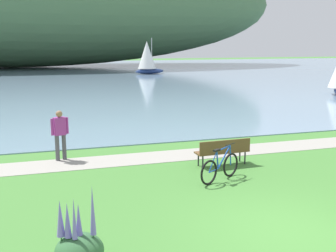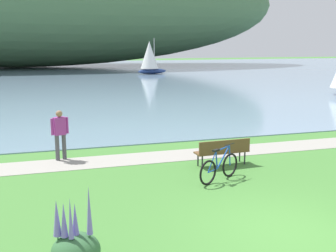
% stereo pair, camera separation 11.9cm
% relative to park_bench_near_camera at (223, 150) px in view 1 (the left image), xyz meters
% --- Properties ---
extents(ground_plane, '(200.00, 200.00, 0.00)m').
position_rel_park_bench_near_camera_xyz_m(ground_plane, '(-0.74, -4.90, -0.52)').
color(ground_plane, '#478438').
extents(bay_water, '(180.00, 80.00, 0.04)m').
position_rel_park_bench_near_camera_xyz_m(bay_water, '(-0.74, 43.57, -0.50)').
color(bay_water, '#7A99B2').
rests_on(bay_water, ground).
extents(shoreline_path, '(60.00, 1.50, 0.01)m').
position_rel_park_bench_near_camera_xyz_m(shoreline_path, '(-0.74, 1.64, -0.52)').
color(shoreline_path, '#A39E93').
rests_on(shoreline_path, ground).
extents(park_bench_near_camera, '(1.82, 0.57, 0.88)m').
position_rel_park_bench_near_camera_xyz_m(park_bench_near_camera, '(0.00, 0.00, 0.00)').
color(park_bench_near_camera, brown).
rests_on(park_bench_near_camera, ground).
extents(bicycle_leaning_near_bench, '(1.57, 0.92, 1.01)m').
position_rel_park_bench_near_camera_xyz_m(bicycle_leaning_near_bench, '(-0.73, -1.38, -0.12)').
color(bicycle_leaning_near_bench, black).
rests_on(bicycle_leaning_near_bench, ground).
extents(person_at_shoreline, '(0.59, 0.32, 1.71)m').
position_rel_park_bench_near_camera_xyz_m(person_at_shoreline, '(-4.97, 2.27, 0.46)').
color(person_at_shoreline, '#4C4C51').
rests_on(person_at_shoreline, ground).
extents(echium_bush_beside_closest, '(0.87, 0.87, 1.51)m').
position_rel_park_bench_near_camera_xyz_m(echium_bush_beside_closest, '(-5.14, -5.07, -0.15)').
color(echium_bush_beside_closest, '#386B3D').
rests_on(echium_bush_beside_closest, ground).
extents(sailboat_nearest_to_shore, '(3.97, 2.56, 4.54)m').
position_rel_park_bench_near_camera_xyz_m(sailboat_nearest_to_shore, '(8.36, 40.92, 1.66)').
color(sailboat_nearest_to_shore, navy).
rests_on(sailboat_nearest_to_shore, bay_water).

